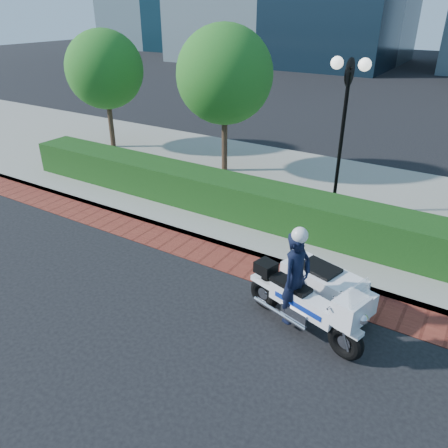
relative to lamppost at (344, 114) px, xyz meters
The scene contains 8 objects.
ground 6.07m from the lamppost, 100.89° to the right, with size 120.00×120.00×0.00m, color black.
brick_strip 4.84m from the lamppost, 105.12° to the right, with size 60.00×1.00×0.01m, color maroon.
sidewalk 3.16m from the lamppost, 141.34° to the left, with size 60.00×8.00×0.15m, color gray.
hedge_main 2.98m from the lamppost, 122.01° to the right, with size 18.00×1.20×1.00m, color black.
lamppost is the anchor object (origin of this frame).
tree_a 10.09m from the lamppost, behind, with size 3.00×3.00×4.58m.
tree_b 4.71m from the lamppost, 163.89° to the left, with size 3.20×3.20×4.89m.
police_motorcycle 5.37m from the lamppost, 75.86° to the right, with size 2.56×2.19×2.11m.
Camera 1 is at (4.39, -6.18, 5.55)m, focal length 35.00 mm.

